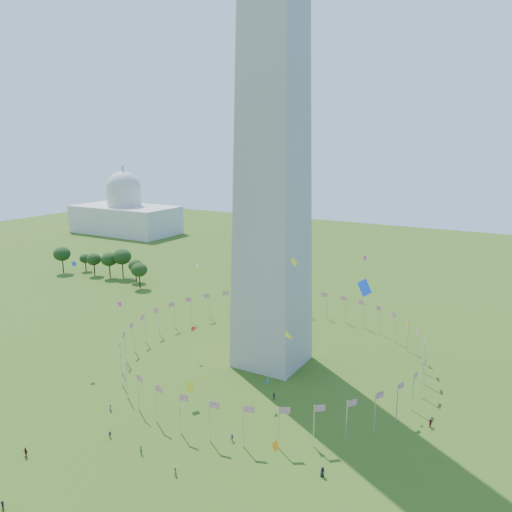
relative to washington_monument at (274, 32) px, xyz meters
The scene contains 7 objects.
ground 98.18m from the washington_monument, 90.00° to the right, with size 600.00×600.00×0.00m, color #2D4C11.
washington_monument is the anchor object (origin of this frame).
flag_ring 80.00m from the washington_monument, 96.12° to the left, with size 80.24×80.24×9.00m.
capitol_building 230.40m from the washington_monument, 144.16° to the left, with size 70.00×35.00×46.00m, color beige, non-canonical shape.
crowd 98.84m from the washington_monument, 76.28° to the right, with size 107.63×73.57×1.99m.
kites_aloft 71.89m from the washington_monument, 78.10° to the right, with size 129.08×74.74×40.87m.
tree_line_west 137.68m from the washington_monument, 158.80° to the left, with size 55.60×16.28×12.87m.
Camera 1 is at (59.57, -62.58, 58.69)m, focal length 35.00 mm.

